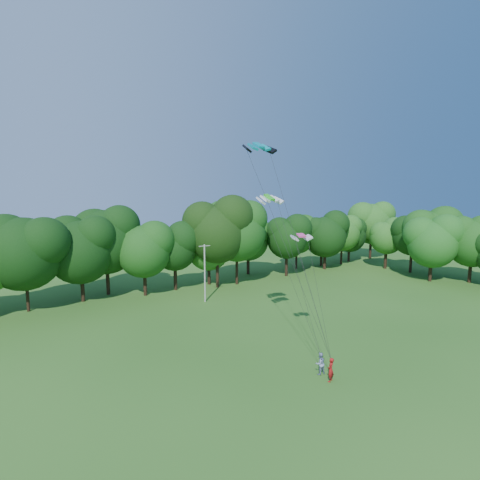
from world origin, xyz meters
TOP-DOWN VIEW (x-y plane):
  - ground at (0.00, 0.00)m, footprint 160.00×160.00m
  - utility_pole at (2.94, 27.53)m, footprint 1.54×0.22m
  - kite_flyer_left at (2.46, 3.71)m, footprint 0.83×0.73m
  - kite_flyer_right at (2.55, 4.99)m, footprint 0.93×0.75m
  - kite_teal at (0.30, 10.83)m, footprint 2.86×1.37m
  - kite_green at (2.41, 12.18)m, footprint 2.66×1.37m
  - kite_pink at (3.27, 8.56)m, footprint 2.02×1.44m
  - tree_back_center at (7.69, 33.17)m, footprint 9.60×9.60m
  - tree_back_east at (32.65, 37.39)m, footprint 6.82×6.82m
  - tree_flank_east at (39.11, 18.92)m, footprint 8.33×8.33m

SIDE VIEW (x-z plane):
  - ground at x=0.00m, z-range 0.00..0.00m
  - kite_flyer_right at x=2.55m, z-range 0.00..1.82m
  - kite_flyer_left at x=2.46m, z-range 0.00..1.92m
  - utility_pole at x=2.94m, z-range 0.12..7.84m
  - tree_back_east at x=32.65m, z-range 1.23..11.15m
  - tree_flank_east at x=39.11m, z-range 1.51..13.62m
  - tree_back_center at x=7.69m, z-range 1.74..15.70m
  - kite_pink at x=3.27m, z-range 10.80..11.10m
  - kite_green at x=2.41m, z-range 13.85..14.47m
  - kite_teal at x=0.30m, z-range 18.27..18.92m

